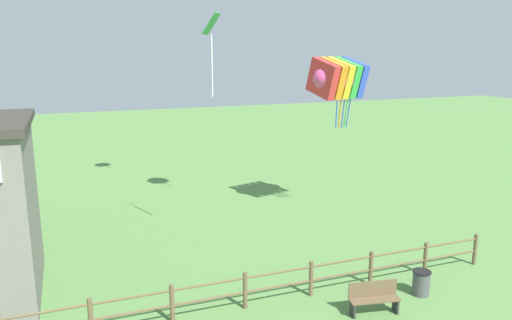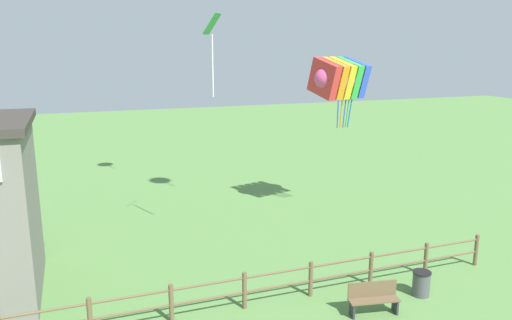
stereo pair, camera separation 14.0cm
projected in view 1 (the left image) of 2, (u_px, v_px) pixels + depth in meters
name	position (u px, v px, depth m)	size (l,w,h in m)	color
wooden_fence	(279.00, 282.00, 15.46)	(15.74, 0.14, 1.17)	brown
park_bench_near_fence	(374.00, 297.00, 14.83)	(1.56, 0.67, 0.98)	brown
trash_bin	(421.00, 283.00, 15.97)	(0.59, 0.59, 0.81)	#4C4C51
kite_rainbow_parafoil	(338.00, 78.00, 22.69)	(3.12, 2.51, 3.23)	#E54C8C
kite_green_diamond	(211.00, 38.00, 18.24)	(0.82, 0.84, 3.03)	green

